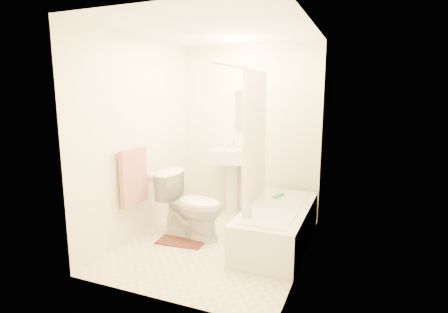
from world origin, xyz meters
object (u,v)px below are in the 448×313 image
at_px(toilet, 191,205).
at_px(soap_bottle, 247,210).
at_px(sink, 231,179).
at_px(bath_mat, 183,239).
at_px(bathtub, 278,225).

relative_size(toilet, soap_bottle, 4.54).
distance_m(sink, soap_bottle, 1.40).
bearing_deg(bath_mat, soap_bottle, -8.79).
height_order(sink, soap_bottle, sink).
height_order(toilet, soap_bottle, toilet).
distance_m(toilet, bathtub, 1.06).
height_order(sink, bathtub, sink).
height_order(toilet, bathtub, toilet).
height_order(toilet, bath_mat, toilet).
distance_m(bath_mat, soap_bottle, 1.00).
relative_size(bathtub, soap_bottle, 8.83).
bearing_deg(bath_mat, sink, 80.17).
height_order(bath_mat, soap_bottle, soap_bottle).
distance_m(bathtub, bath_mat, 1.14).
relative_size(sink, bathtub, 0.66).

